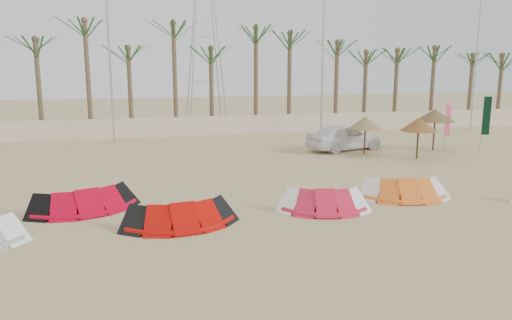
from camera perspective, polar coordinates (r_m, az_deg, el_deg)
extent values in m
plane|color=tan|center=(14.40, 5.58, -9.65)|extent=(120.00, 120.00, 0.00)
cube|color=beige|center=(35.28, -6.01, 3.90)|extent=(60.00, 0.30, 1.30)
cylinder|color=brown|center=(36.26, -12.74, 8.01)|extent=(0.32, 0.32, 6.50)
ellipsoid|color=#194719|center=(36.24, -12.97, 13.15)|extent=(4.00, 4.00, 2.40)
cylinder|color=brown|center=(37.73, 2.78, 8.39)|extent=(0.32, 0.32, 6.50)
ellipsoid|color=#194719|center=(37.71, 2.83, 13.33)|extent=(4.00, 4.00, 2.40)
cylinder|color=brown|center=(41.62, 16.28, 8.23)|extent=(0.32, 0.32, 6.50)
ellipsoid|color=#194719|center=(41.60, 16.53, 12.70)|extent=(4.00, 4.00, 2.40)
cylinder|color=brown|center=(46.07, 25.06, 7.88)|extent=(0.32, 0.32, 6.50)
ellipsoid|color=#194719|center=(46.05, 25.40, 11.91)|extent=(4.00, 4.00, 2.40)
cylinder|color=#A5A8AD|center=(32.75, -16.40, 11.46)|extent=(0.14, 0.14, 11.00)
cylinder|color=#A5A8AD|center=(34.99, 7.65, 11.77)|extent=(0.14, 0.14, 11.00)
cylinder|color=#A5A8AD|center=(40.83, 23.89, 10.84)|extent=(0.14, 0.14, 11.00)
cube|color=white|center=(15.85, -25.90, -7.84)|extent=(0.83, 1.20, 0.40)
cylinder|color=#BD001C|center=(18.34, -18.95, -5.28)|extent=(3.27, 1.38, 0.20)
cube|color=black|center=(18.62, -23.67, -4.90)|extent=(0.95, 1.24, 0.40)
cube|color=black|center=(18.29, -14.15, -4.56)|extent=(0.95, 1.24, 0.40)
cylinder|color=#B10803|center=(15.99, -8.59, -7.19)|extent=(3.31, 0.66, 0.20)
cube|color=black|center=(16.00, -14.01, -6.83)|extent=(0.75, 1.17, 0.40)
cube|color=black|center=(16.21, -3.35, -6.27)|extent=(0.75, 1.17, 0.40)
cylinder|color=red|center=(17.44, 7.75, -5.60)|extent=(2.74, 0.83, 0.20)
cube|color=white|center=(17.09, 3.72, -5.34)|extent=(0.84, 1.21, 0.40)
cube|color=white|center=(17.96, 11.39, -4.73)|extent=(0.84, 1.21, 0.40)
cylinder|color=orange|center=(19.66, 16.60, -4.04)|extent=(2.98, 0.78, 0.20)
cube|color=white|center=(19.08, 12.95, -3.85)|extent=(0.80, 1.20, 0.40)
cube|color=white|center=(20.40, 19.79, -3.26)|extent=(0.80, 1.20, 0.40)
cylinder|color=#4C331E|center=(28.60, 12.34, 2.70)|extent=(0.10, 0.10, 2.00)
cone|color=#9A7F4E|center=(28.50, 12.40, 4.20)|extent=(1.92, 1.92, 0.70)
cylinder|color=#4C331E|center=(27.81, 18.00, 2.27)|extent=(0.10, 0.10, 2.09)
cone|color=#8E5D29|center=(27.70, 18.10, 3.90)|extent=(1.93, 1.93, 0.70)
cylinder|color=#4C331E|center=(30.74, 19.69, 3.18)|extent=(0.10, 0.10, 2.31)
cone|color=brown|center=(30.64, 19.80, 4.85)|extent=(2.25, 2.25, 0.70)
cylinder|color=#A5A8AD|center=(31.05, 20.80, 3.63)|extent=(0.04, 0.04, 2.80)
cube|color=#FD3C80|center=(31.13, 21.17, 4.25)|extent=(0.41, 0.14, 1.82)
cylinder|color=#A5A8AD|center=(31.21, 24.41, 3.90)|extent=(0.04, 0.04, 3.35)
cube|color=black|center=(31.30, 24.79, 4.63)|extent=(0.39, 0.19, 2.18)
imported|color=white|center=(29.58, 10.04, 2.64)|extent=(4.92, 3.04, 1.56)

